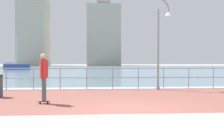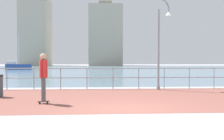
# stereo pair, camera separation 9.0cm
# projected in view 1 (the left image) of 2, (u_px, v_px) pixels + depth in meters

# --- Properties ---
(ground) EXTENTS (220.00, 220.00, 0.00)m
(ground) POSITION_uv_depth(u_px,v_px,m) (99.00, 70.00, 47.91)
(ground) COLOR #9E9EA3
(brick_paving) EXTENTS (28.00, 6.92, 0.01)m
(brick_paving) POSITION_uv_depth(u_px,v_px,m) (119.00, 97.00, 10.85)
(brick_paving) COLOR brown
(brick_paving) RESTS_ON ground
(harbor_water) EXTENTS (180.00, 88.00, 0.00)m
(harbor_water) POSITION_uv_depth(u_px,v_px,m) (98.00, 68.00, 59.17)
(harbor_water) COLOR slate
(harbor_water) RESTS_ON ground
(waterfront_railing) EXTENTS (25.25, 0.06, 1.14)m
(waterfront_railing) POSITION_uv_depth(u_px,v_px,m) (113.00, 74.00, 14.28)
(waterfront_railing) COLOR #8C99A3
(waterfront_railing) RESTS_ON ground
(lamppost) EXTENTS (0.82, 0.36, 4.78)m
(lamppost) POSITION_uv_depth(u_px,v_px,m) (161.00, 39.00, 13.81)
(lamppost) COLOR gray
(lamppost) RESTS_ON ground
(skateboarder) EXTENTS (0.41, 0.55, 1.75)m
(skateboarder) POSITION_uv_depth(u_px,v_px,m) (44.00, 74.00, 9.18)
(skateboarder) COLOR black
(skateboarder) RESTS_ON ground
(sailboat_ivory) EXTENTS (4.90, 1.95, 6.71)m
(sailboat_ivory) POSITION_uv_depth(u_px,v_px,m) (16.00, 66.00, 50.98)
(sailboat_ivory) COLOR #284799
(sailboat_ivory) RESTS_ON ground
(tower_beige) EXTENTS (13.11, 15.10, 25.75)m
(tower_beige) POSITION_uv_depth(u_px,v_px,m) (103.00, 36.00, 107.98)
(tower_beige) COLOR #B2AD99
(tower_beige) RESTS_ON ground
(tower_slate) EXTENTS (10.12, 16.13, 28.52)m
(tower_slate) POSITION_uv_depth(u_px,v_px,m) (34.00, 32.00, 104.31)
(tower_slate) COLOR #B2AD99
(tower_slate) RESTS_ON ground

